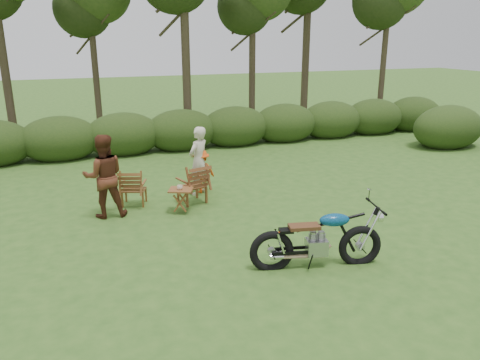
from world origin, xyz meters
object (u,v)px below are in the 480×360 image
object	(u,v)px
adult_a	(200,194)
child	(202,192)
side_table	(181,201)
adult_b	(107,216)
lawn_chair_left	(135,204)
lawn_chair_right	(192,202)
motorcycle	(315,265)
cup	(180,187)

from	to	relation	value
adult_a	child	bearing A→B (deg)	-169.21
side_table	adult_b	size ratio (longest dim) A/B	0.30
lawn_chair_left	lawn_chair_right	bearing A→B (deg)	-175.31
side_table	adult_a	xyz separation A→B (m)	(0.73, 1.10, -0.28)
adult_b	child	bearing A→B (deg)	-158.52
child	side_table	bearing A→B (deg)	43.24
side_table	adult_b	xyz separation A→B (m)	(-1.60, 0.36, -0.28)
side_table	child	xyz separation A→B (m)	(0.83, 1.21, -0.28)
motorcycle	child	size ratio (longest dim) A/B	1.99
motorcycle	lawn_chair_right	bearing A→B (deg)	119.41
motorcycle	adult_a	world-z (taller)	adult_a
motorcycle	cup	xyz separation A→B (m)	(-1.60, 3.30, 0.60)
motorcycle	adult_a	bearing A→B (deg)	113.27
side_table	cup	size ratio (longest dim) A/B	4.48
lawn_chair_left	cup	world-z (taller)	cup
adult_b	child	xyz separation A→B (m)	(2.43, 0.85, 0.00)
lawn_chair_right	side_table	bearing A→B (deg)	38.86
cup	child	distance (m)	1.61
adult_b	cup	bearing A→B (deg)	168.70
motorcycle	adult_b	xyz separation A→B (m)	(-3.17, 3.68, 0.00)
adult_b	motorcycle	bearing A→B (deg)	132.92
lawn_chair_left	side_table	bearing A→B (deg)	155.32
motorcycle	lawn_chair_right	world-z (taller)	motorcycle
lawn_chair_right	adult_a	size ratio (longest dim) A/B	0.56
cup	adult_a	bearing A→B (deg)	56.03
lawn_chair_left	motorcycle	bearing A→B (deg)	139.92
lawn_chair_right	child	bearing A→B (deg)	-138.45
lawn_chair_right	lawn_chair_left	world-z (taller)	lawn_chair_right
child	adult_a	bearing A→B (deg)	34.19
lawn_chair_left	adult_b	distance (m)	0.86
side_table	adult_b	bearing A→B (deg)	167.42
side_table	cup	bearing A→B (deg)	-142.29
child	motorcycle	bearing A→B (deg)	87.07
lawn_chair_right	adult_b	xyz separation A→B (m)	(-1.99, -0.19, 0.00)
motorcycle	adult_a	distance (m)	4.50
lawn_chair_right	adult_a	xyz separation A→B (m)	(0.33, 0.56, 0.00)
lawn_chair_left	child	distance (m)	1.78
lawn_chair_right	lawn_chair_left	xyz separation A→B (m)	(-1.32, 0.34, 0.00)
lawn_chair_left	child	xyz separation A→B (m)	(1.75, 0.32, 0.00)
motorcycle	lawn_chair_right	distance (m)	4.04
lawn_chair_left	adult_a	distance (m)	1.66
adult_b	side_table	bearing A→B (deg)	169.59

